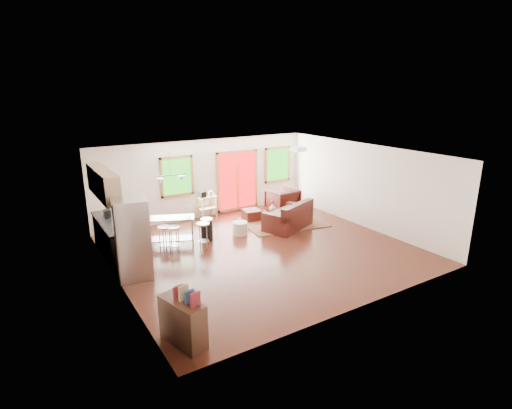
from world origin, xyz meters
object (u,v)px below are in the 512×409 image
loveseat (289,218)px  kitchen_cart (206,200)px  rug (283,222)px  ottoman (252,215)px  island (170,227)px  armchair (282,200)px  coffee_table (285,211)px  refrigerator (133,239)px

loveseat → kitchen_cart: (-1.73, 2.27, 0.31)m
rug → ottoman: (-0.75, 0.73, 0.16)m
island → loveseat: bearing=-8.4°
armchair → kitchen_cart: 2.62m
coffee_table → refrigerator: 5.52m
rug → ottoman: 1.06m
coffee_table → rug: bearing=-149.4°
coffee_table → refrigerator: bearing=-164.8°
coffee_table → ottoman: (-0.88, 0.65, -0.16)m
coffee_table → island: (-3.95, -0.12, 0.24)m
coffee_table → kitchen_cart: (-2.05, 1.62, 0.31)m
rug → kitchen_cart: size_ratio=2.67×
island → kitchen_cart: kitchen_cart is taller
kitchen_cart → refrigerator: bearing=-136.7°
loveseat → ottoman: (-0.57, 1.30, -0.16)m
rug → kitchen_cart: bearing=138.4°
armchair → refrigerator: refrigerator is taller
ottoman → kitchen_cart: 1.59m
coffee_table → refrigerator: size_ratio=0.60×
refrigerator → ottoman: bearing=34.3°
loveseat → island: 3.68m
ottoman → refrigerator: refrigerator is taller
ottoman → island: (-3.07, -0.77, 0.40)m
armchair → ottoman: size_ratio=1.83×
coffee_table → island: bearing=-178.3°
ottoman → refrigerator: bearing=-154.7°
refrigerator → island: (1.34, 1.32, -0.36)m
refrigerator → kitchen_cart: refrigerator is taller
ottoman → island: bearing=-166.0°
armchair → kitchen_cart: (-2.46, 0.87, 0.16)m
loveseat → refrigerator: 5.07m
loveseat → island: loveseat is taller
armchair → ottoman: (-1.30, -0.11, -0.31)m
rug → refrigerator: bearing=-165.2°
loveseat → coffee_table: (0.31, 0.65, 0.00)m
ottoman → refrigerator: (-4.41, -2.09, 0.76)m
coffee_table → ottoman: size_ratio=2.13×
loveseat → refrigerator: size_ratio=0.97×
rug → armchair: 1.10m
armchair → ottoman: 1.34m
refrigerator → island: size_ratio=1.31×
loveseat → island: bearing=149.7°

